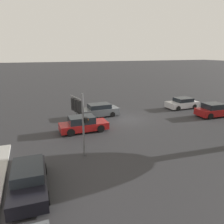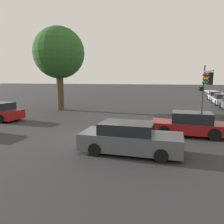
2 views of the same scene
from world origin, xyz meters
TOP-DOWN VIEW (x-y plane):
  - ground_plane at (0.00, 0.00)m, footprint 300.00×300.00m
  - traffic_signal at (6.62, 6.23)m, footprint 0.88×2.28m
  - crossing_car_0 at (5.39, 1.98)m, footprint 4.48×1.97m
  - crossing_car_1 at (-8.89, -1.98)m, footprint 4.16×2.08m
  - crossing_car_2 at (-9.85, 2.43)m, footprint 4.14×2.17m
  - crossing_car_3 at (2.62, -2.29)m, footprint 4.78×2.09m
  - parked_car_0 at (10.22, 9.88)m, footprint 2.03×4.74m

SIDE VIEW (x-z plane):
  - ground_plane at x=0.00m, z-range 0.00..0.00m
  - crossing_car_1 at x=-8.89m, z-range -0.03..1.36m
  - parked_car_0 at x=10.22m, z-range -0.03..1.37m
  - crossing_car_3 at x=2.62m, z-range -0.04..1.42m
  - crossing_car_0 at x=5.39m, z-range -0.04..1.43m
  - crossing_car_2 at x=-9.85m, z-range -0.04..1.50m
  - traffic_signal at x=6.62m, z-range 0.96..5.52m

